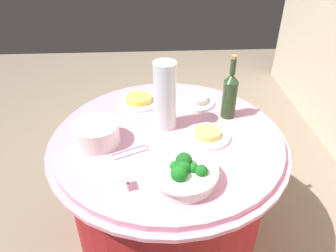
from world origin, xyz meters
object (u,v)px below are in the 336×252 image
(plate_stack, at_px, (97,133))
(food_plate_noodles, at_px, (207,135))
(food_plate_rice, at_px, (195,100))
(decorative_fruit_vase, at_px, (165,100))
(serving_tongs, at_px, (132,151))
(wine_bottle, at_px, (230,94))
(label_placard_front, at_px, (127,182))
(food_plate_fried_egg, at_px, (139,100))
(broccoli_bowl, at_px, (184,173))

(plate_stack, distance_m, food_plate_noodles, 0.52)
(food_plate_rice, relative_size, food_plate_noodles, 1.00)
(decorative_fruit_vase, xyz_separation_m, serving_tongs, (0.20, -0.16, -0.14))
(serving_tongs, bearing_deg, food_plate_rice, 141.34)
(plate_stack, bearing_deg, wine_bottle, 106.66)
(plate_stack, xyz_separation_m, label_placard_front, (0.30, 0.15, -0.02))
(food_plate_rice, height_order, food_plate_noodles, food_plate_rice)
(serving_tongs, height_order, food_plate_fried_egg, food_plate_fried_egg)
(broccoli_bowl, xyz_separation_m, wine_bottle, (-0.48, 0.28, 0.09))
(decorative_fruit_vase, height_order, food_plate_fried_egg, decorative_fruit_vase)
(label_placard_front, bearing_deg, broccoli_bowl, 96.16)
(food_plate_fried_egg, height_order, food_plate_rice, food_plate_rice)
(wine_bottle, relative_size, serving_tongs, 2.05)
(plate_stack, height_order, label_placard_front, plate_stack)
(broccoli_bowl, height_order, label_placard_front, broccoli_bowl)
(wine_bottle, relative_size, food_plate_rice, 1.53)
(food_plate_fried_egg, xyz_separation_m, food_plate_rice, (0.02, 0.31, 0.00))
(serving_tongs, height_order, label_placard_front, label_placard_front)
(wine_bottle, height_order, decorative_fruit_vase, decorative_fruit_vase)
(decorative_fruit_vase, height_order, food_plate_rice, decorative_fruit_vase)
(plate_stack, height_order, serving_tongs, plate_stack)
(plate_stack, bearing_deg, broccoli_bowl, 53.28)
(food_plate_rice, distance_m, food_plate_noodles, 0.33)
(food_plate_fried_egg, relative_size, label_placard_front, 4.00)
(broccoli_bowl, xyz_separation_m, plate_stack, (-0.28, -0.38, 0.01))
(decorative_fruit_vase, xyz_separation_m, food_plate_rice, (-0.22, 0.18, -0.13))
(broccoli_bowl, height_order, decorative_fruit_vase, decorative_fruit_vase)
(label_placard_front, bearing_deg, food_plate_rice, 151.82)
(food_plate_rice, bearing_deg, plate_stack, -55.62)
(broccoli_bowl, relative_size, food_plate_fried_egg, 1.27)
(plate_stack, bearing_deg, food_plate_rice, 124.38)
(serving_tongs, xyz_separation_m, food_plate_rice, (-0.42, 0.34, 0.01))
(broccoli_bowl, height_order, serving_tongs, broccoli_bowl)
(wine_bottle, height_order, serving_tongs, wine_bottle)
(wine_bottle, height_order, food_plate_noodles, wine_bottle)
(broccoli_bowl, xyz_separation_m, decorative_fruit_vase, (-0.40, -0.05, 0.11))
(broccoli_bowl, height_order, wine_bottle, wine_bottle)
(food_plate_fried_egg, distance_m, food_plate_rice, 0.31)
(food_plate_rice, bearing_deg, food_plate_fried_egg, -93.03)
(plate_stack, xyz_separation_m, decorative_fruit_vase, (-0.12, 0.32, 0.10))
(broccoli_bowl, relative_size, food_plate_rice, 1.27)
(decorative_fruit_vase, bearing_deg, wine_bottle, 102.44)
(serving_tongs, relative_size, food_plate_fried_egg, 0.75)
(broccoli_bowl, bearing_deg, label_placard_front, -83.84)
(plate_stack, bearing_deg, serving_tongs, 63.49)
(decorative_fruit_vase, height_order, food_plate_noodles, decorative_fruit_vase)
(food_plate_rice, bearing_deg, label_placard_front, -28.18)
(broccoli_bowl, relative_size, label_placard_front, 5.09)
(wine_bottle, distance_m, decorative_fruit_vase, 0.34)
(decorative_fruit_vase, xyz_separation_m, label_placard_front, (0.43, -0.17, -0.12))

